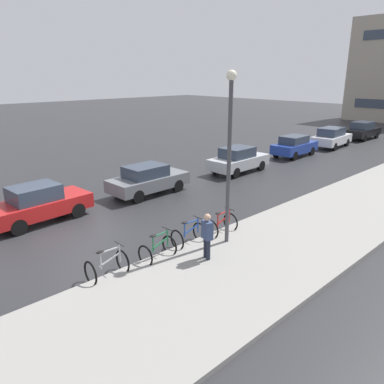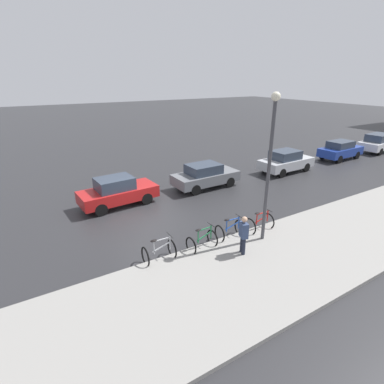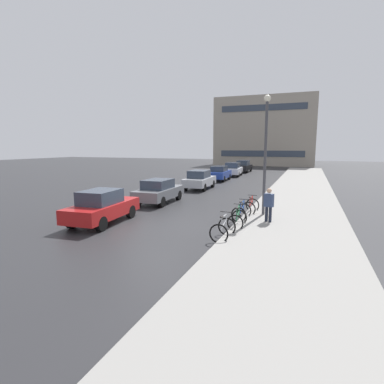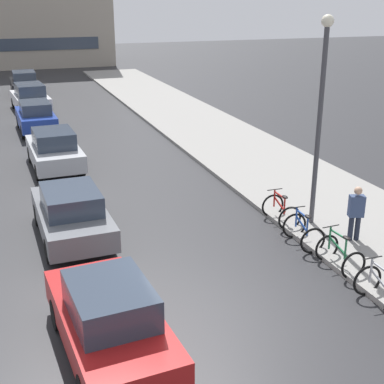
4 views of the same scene
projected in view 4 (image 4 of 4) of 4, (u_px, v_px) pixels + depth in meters
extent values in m
plane|color=#28282B|center=(213.00, 317.00, 11.37)|extent=(140.00, 140.00, 0.00)
cube|color=gray|center=(257.00, 160.00, 22.09)|extent=(4.80, 60.00, 0.14)
torus|color=black|center=(367.00, 280.00, 12.11)|extent=(0.75, 0.07, 0.74)
cube|color=#ADAFB5|center=(371.00, 270.00, 11.93)|extent=(0.04, 0.04, 0.59)
cube|color=#ADAFB5|center=(381.00, 268.00, 11.57)|extent=(0.05, 0.65, 0.04)
cube|color=#ADAFB5|center=(380.00, 281.00, 11.65)|extent=(0.05, 0.74, 0.26)
cylinder|color=black|center=(373.00, 258.00, 11.82)|extent=(0.50, 0.04, 0.03)
torus|color=black|center=(327.00, 248.00, 13.72)|extent=(0.71, 0.10, 0.71)
torus|color=black|center=(353.00, 265.00, 12.82)|extent=(0.71, 0.10, 0.71)
cube|color=#237042|center=(346.00, 249.00, 13.02)|extent=(0.04, 0.04, 0.55)
cube|color=#237042|center=(330.00, 238.00, 13.55)|extent=(0.04, 0.04, 0.61)
cube|color=#237042|center=(338.00, 234.00, 13.20)|extent=(0.07, 0.63, 0.04)
cube|color=#237042|center=(338.00, 247.00, 13.29)|extent=(0.07, 0.72, 0.26)
ellipsoid|color=black|center=(347.00, 238.00, 12.91)|extent=(0.15, 0.27, 0.07)
cylinder|color=black|center=(331.00, 226.00, 13.44)|extent=(0.50, 0.05, 0.03)
torus|color=black|center=(294.00, 226.00, 15.02)|extent=(0.74, 0.09, 0.73)
torus|color=black|center=(313.00, 241.00, 14.08)|extent=(0.74, 0.09, 0.73)
cube|color=#234CA8|center=(307.00, 227.00, 14.30)|extent=(0.04, 0.04, 0.53)
cube|color=#234CA8|center=(296.00, 217.00, 14.85)|extent=(0.04, 0.04, 0.57)
cube|color=#234CA8|center=(302.00, 214.00, 14.49)|extent=(0.07, 0.63, 0.04)
cube|color=#234CA8|center=(302.00, 224.00, 14.57)|extent=(0.07, 0.71, 0.26)
ellipsoid|color=black|center=(308.00, 217.00, 14.20)|extent=(0.15, 0.27, 0.07)
cylinder|color=black|center=(297.00, 207.00, 14.75)|extent=(0.50, 0.05, 0.03)
torus|color=black|center=(273.00, 206.00, 16.43)|extent=(0.74, 0.07, 0.74)
torus|color=black|center=(290.00, 219.00, 15.48)|extent=(0.74, 0.07, 0.74)
cube|color=red|center=(284.00, 206.00, 15.70)|extent=(0.04, 0.04, 0.52)
cube|color=red|center=(274.00, 198.00, 16.27)|extent=(0.04, 0.04, 0.54)
cube|color=red|center=(280.00, 195.00, 15.91)|extent=(0.04, 0.64, 0.04)
cube|color=red|center=(280.00, 204.00, 15.98)|extent=(0.05, 0.73, 0.26)
ellipsoid|color=black|center=(285.00, 197.00, 15.60)|extent=(0.14, 0.26, 0.07)
cylinder|color=black|center=(275.00, 189.00, 16.17)|extent=(0.50, 0.03, 0.03)
cube|color=#AD1919|center=(109.00, 325.00, 10.01)|extent=(1.98, 4.16, 0.62)
cube|color=#2D3847|center=(110.00, 300.00, 9.66)|extent=(1.52, 1.96, 0.63)
cylinder|color=black|center=(58.00, 314.00, 10.92)|extent=(0.26, 0.65, 0.64)
cylinder|color=black|center=(128.00, 298.00, 11.49)|extent=(0.26, 0.65, 0.64)
cylinder|color=black|center=(172.00, 368.00, 9.33)|extent=(0.26, 0.65, 0.64)
cube|color=slate|center=(72.00, 217.00, 14.92)|extent=(1.88, 4.18, 0.61)
cube|color=#2D3847|center=(71.00, 199.00, 14.57)|extent=(1.51, 2.05, 0.57)
cylinder|color=black|center=(39.00, 215.00, 15.88)|extent=(0.24, 0.65, 0.64)
cylinder|color=black|center=(91.00, 208.00, 16.42)|extent=(0.24, 0.65, 0.64)
cylinder|color=black|center=(50.00, 251.00, 13.64)|extent=(0.24, 0.65, 0.64)
cylinder|color=black|center=(110.00, 241.00, 14.17)|extent=(0.24, 0.65, 0.64)
cube|color=#B2B5BA|center=(54.00, 153.00, 20.98)|extent=(1.92, 4.20, 0.65)
cube|color=#2D3847|center=(54.00, 138.00, 20.61)|extent=(1.52, 2.05, 0.62)
cylinder|color=black|center=(31.00, 155.00, 21.93)|extent=(0.24, 0.65, 0.64)
cylinder|color=black|center=(70.00, 151.00, 22.48)|extent=(0.24, 0.65, 0.64)
cylinder|color=black|center=(39.00, 173.00, 19.69)|extent=(0.24, 0.65, 0.64)
cylinder|color=black|center=(81.00, 168.00, 20.24)|extent=(0.24, 0.65, 0.64)
cube|color=navy|center=(36.00, 119.00, 26.76)|extent=(1.81, 4.04, 0.67)
cube|color=#2D3847|center=(35.00, 107.00, 26.41)|extent=(1.44, 2.10, 0.55)
cylinder|color=black|center=(19.00, 122.00, 27.70)|extent=(0.24, 0.65, 0.64)
cylinder|color=black|center=(48.00, 119.00, 28.22)|extent=(0.24, 0.65, 0.64)
cylinder|color=black|center=(24.00, 132.00, 25.54)|extent=(0.24, 0.65, 0.64)
cylinder|color=black|center=(55.00, 130.00, 26.06)|extent=(0.24, 0.65, 0.64)
cube|color=silver|center=(30.00, 100.00, 31.60)|extent=(2.16, 4.34, 0.67)
cube|color=#2D3847|center=(30.00, 89.00, 31.23)|extent=(1.68, 2.43, 0.65)
cylinder|color=black|center=(14.00, 103.00, 32.52)|extent=(0.27, 0.66, 0.64)
cylinder|color=black|center=(41.00, 101.00, 33.15)|extent=(0.27, 0.66, 0.64)
cylinder|color=black|center=(20.00, 111.00, 30.28)|extent=(0.27, 0.66, 0.64)
cylinder|color=black|center=(49.00, 109.00, 30.92)|extent=(0.27, 0.66, 0.64)
cube|color=black|center=(25.00, 85.00, 36.84)|extent=(1.79, 4.32, 0.67)
cube|color=#2D3847|center=(24.00, 76.00, 36.46)|extent=(1.46, 2.10, 0.64)
cylinder|color=black|center=(12.00, 88.00, 37.88)|extent=(0.22, 0.64, 0.64)
cylinder|color=black|center=(35.00, 87.00, 38.39)|extent=(0.22, 0.64, 0.64)
cylinder|color=black|center=(14.00, 94.00, 35.52)|extent=(0.22, 0.64, 0.64)
cylinder|color=black|center=(39.00, 93.00, 36.03)|extent=(0.22, 0.64, 0.64)
cylinder|color=#1E2333|center=(350.00, 230.00, 14.59)|extent=(0.14, 0.14, 0.84)
cylinder|color=#1E2333|center=(357.00, 230.00, 14.59)|extent=(0.14, 0.14, 0.84)
cube|color=navy|center=(357.00, 206.00, 14.34)|extent=(0.46, 0.35, 0.60)
sphere|color=tan|center=(358.00, 191.00, 14.19)|extent=(0.22, 0.22, 0.22)
cylinder|color=#424247|center=(318.00, 133.00, 14.89)|extent=(0.14, 0.14, 5.70)
sphere|color=#F2EACC|center=(328.00, 21.00, 13.86)|extent=(0.33, 0.33, 0.33)
cube|color=#333D4C|center=(17.00, 45.00, 48.65)|extent=(14.95, 0.06, 1.10)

